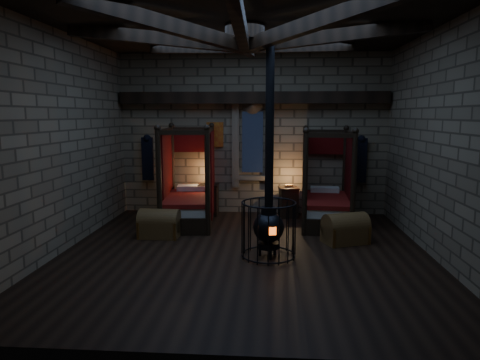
# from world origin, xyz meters

# --- Properties ---
(room) EXTENTS (7.02, 7.02, 4.29)m
(room) POSITION_xyz_m (-0.00, 0.09, 3.74)
(room) COLOR black
(room) RESTS_ON ground
(bed_left) EXTENTS (1.35, 2.30, 2.30)m
(bed_left) POSITION_xyz_m (-1.49, 2.28, 0.57)
(bed_left) COLOR black
(bed_left) RESTS_ON ground
(bed_right) EXTENTS (1.29, 2.23, 2.24)m
(bed_right) POSITION_xyz_m (1.82, 2.40, 0.55)
(bed_right) COLOR black
(bed_right) RESTS_ON ground
(trunk_left) EXTENTS (0.87, 0.57, 0.63)m
(trunk_left) POSITION_xyz_m (-1.90, 0.99, 0.28)
(trunk_left) COLOR brown
(trunk_left) RESTS_ON ground
(trunk_right) EXTENTS (1.01, 0.83, 0.64)m
(trunk_right) POSITION_xyz_m (2.03, 0.84, 0.28)
(trunk_right) COLOR brown
(trunk_right) RESTS_ON ground
(nightstand_left) EXTENTS (0.51, 0.49, 1.00)m
(nightstand_left) POSITION_xyz_m (-1.13, 3.10, 0.42)
(nightstand_left) COLOR black
(nightstand_left) RESTS_ON ground
(nightstand_right) EXTENTS (0.55, 0.54, 0.85)m
(nightstand_right) POSITION_xyz_m (0.95, 3.01, 0.40)
(nightstand_right) COLOR black
(nightstand_right) RESTS_ON ground
(stove) EXTENTS (1.02, 1.02, 4.05)m
(stove) POSITION_xyz_m (0.45, -0.15, 0.63)
(stove) COLOR black
(stove) RESTS_ON ground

